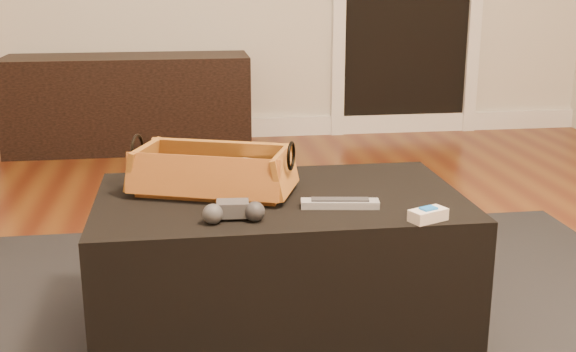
{
  "coord_description": "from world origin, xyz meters",
  "views": [
    {
      "loc": [
        -0.14,
        -1.83,
        1.02
      ],
      "look_at": [
        0.13,
        0.03,
        0.49
      ],
      "focal_mm": 45.0,
      "sensor_mm": 36.0,
      "label": 1
    }
  ],
  "objects": [
    {
      "name": "game_controller",
      "position": [
        -0.03,
        -0.14,
        0.46
      ],
      "size": [
        0.16,
        0.09,
        0.05
      ],
      "color": "#343437",
      "rests_on": "ottoman"
    },
    {
      "name": "wicker_basket",
      "position": [
        -0.06,
        0.1,
        0.48
      ],
      "size": [
        0.49,
        0.37,
        0.16
      ],
      "color": "brown",
      "rests_on": "ottoman"
    },
    {
      "name": "media_cabinet",
      "position": [
        -0.46,
        2.51,
        0.28
      ],
      "size": [
        1.42,
        0.45,
        0.56
      ],
      "primitive_type": "cube",
      "color": "black",
      "rests_on": "floor"
    },
    {
      "name": "cloth_bundle",
      "position": [
        0.06,
        0.1,
        0.48
      ],
      "size": [
        0.15,
        0.13,
        0.07
      ],
      "primitive_type": "cube",
      "rotation": [
        0.0,
        0.0,
        -0.52
      ],
      "color": "tan",
      "rests_on": "wicker_basket"
    },
    {
      "name": "tv_remote",
      "position": [
        -0.09,
        0.1,
        0.46
      ],
      "size": [
        0.24,
        0.11,
        0.02
      ],
      "primitive_type": "cube",
      "rotation": [
        0.0,
        0.0,
        -0.25
      ],
      "color": "black",
      "rests_on": "wicker_basket"
    },
    {
      "name": "cream_gadget",
      "position": [
        0.45,
        -0.21,
        0.45
      ],
      "size": [
        0.11,
        0.08,
        0.03
      ],
      "color": "beige",
      "rests_on": "ottoman"
    },
    {
      "name": "silver_remote",
      "position": [
        0.26,
        -0.08,
        0.44
      ],
      "size": [
        0.21,
        0.08,
        0.02
      ],
      "color": "#999BA1",
      "rests_on": "ottoman"
    },
    {
      "name": "floor",
      "position": [
        0.0,
        0.0,
        -0.01
      ],
      "size": [
        5.0,
        5.5,
        0.01
      ],
      "primitive_type": "cube",
      "color": "brown",
      "rests_on": "ground"
    },
    {
      "name": "baseboard",
      "position": [
        0.0,
        2.73,
        0.06
      ],
      "size": [
        5.0,
        0.04,
        0.12
      ],
      "primitive_type": "cube",
      "color": "white",
      "rests_on": "floor"
    },
    {
      "name": "area_rug",
      "position": [
        0.11,
        -0.0,
        0.01
      ],
      "size": [
        2.6,
        2.0,
        0.01
      ],
      "primitive_type": "cube",
      "color": "black",
      "rests_on": "floor"
    },
    {
      "name": "ottoman",
      "position": [
        0.11,
        0.05,
        0.22
      ],
      "size": [
        1.0,
        0.6,
        0.42
      ],
      "primitive_type": "cube",
      "color": "black",
      "rests_on": "area_rug"
    }
  ]
}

